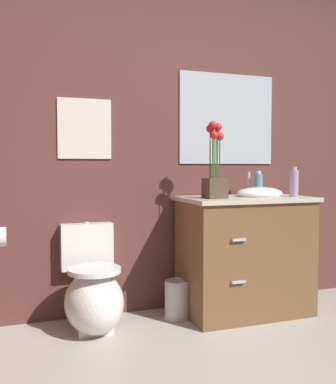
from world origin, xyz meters
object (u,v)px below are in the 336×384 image
object	(u,v)px
toilet	(93,294)
wall_mirror	(227,119)
vanity_cabinet	(245,253)
flower_vase	(215,172)
soap_bottle	(258,184)
lotion_bottle	(294,183)
wall_poster	(85,129)
trash_bin	(177,299)

from	to	relation	value
toilet	wall_mirror	distance (m)	1.66
vanity_cabinet	flower_vase	world-z (taller)	flower_vase
soap_bottle	wall_mirror	size ratio (longest dim) A/B	0.23
lotion_bottle	vanity_cabinet	bearing A→B (deg)	162.30
flower_vase	wall_poster	xyz separation A→B (m)	(-0.84, 0.36, 0.30)
toilet	flower_vase	world-z (taller)	flower_vase
lotion_bottle	flower_vase	bearing A→B (deg)	175.91
lotion_bottle	trash_bin	distance (m)	1.19
trash_bin	wall_poster	distance (m)	1.37
vanity_cabinet	lotion_bottle	xyz separation A→B (m)	(0.34, -0.11, 0.52)
toilet	soap_bottle	distance (m)	1.46
soap_bottle	wall_mirror	distance (m)	0.57
flower_vase	soap_bottle	xyz separation A→B (m)	(0.44, 0.15, -0.10)
trash_bin	soap_bottle	bearing A→B (deg)	2.89
lotion_bottle	wall_mirror	world-z (taller)	wall_mirror
vanity_cabinet	soap_bottle	distance (m)	0.53
wall_mirror	toilet	bearing A→B (deg)	-166.48
vanity_cabinet	wall_mirror	bearing A→B (deg)	90.53
flower_vase	soap_bottle	bearing A→B (deg)	19.11
toilet	trash_bin	distance (m)	0.61
toilet	flower_vase	xyz separation A→B (m)	(0.84, -0.09, 0.80)
wall_mirror	soap_bottle	bearing A→B (deg)	-51.52
flower_vase	wall_mirror	size ratio (longest dim) A/B	0.66
soap_bottle	lotion_bottle	world-z (taller)	lotion_bottle
soap_bottle	wall_mirror	bearing A→B (deg)	128.48
wall_poster	vanity_cabinet	bearing A→B (deg)	-14.77
lotion_bottle	trash_bin	bearing A→B (deg)	169.15
toilet	lotion_bottle	world-z (taller)	lotion_bottle
lotion_bottle	wall_mirror	bearing A→B (deg)	130.43
toilet	wall_mirror	xyz separation A→B (m)	(1.11, 0.27, 1.21)
flower_vase	lotion_bottle	world-z (taller)	flower_vase
lotion_bottle	trash_bin	size ratio (longest dim) A/B	0.80
lotion_bottle	wall_mirror	size ratio (longest dim) A/B	0.27
vanity_cabinet	trash_bin	bearing A→B (deg)	173.92
trash_bin	wall_mirror	distance (m)	1.43
vanity_cabinet	lotion_bottle	distance (m)	0.63
wall_mirror	lotion_bottle	bearing A→B (deg)	-49.57
wall_poster	wall_mirror	xyz separation A→B (m)	(1.11, 0.00, 0.11)
flower_vase	trash_bin	size ratio (longest dim) A/B	1.95
vanity_cabinet	lotion_bottle	world-z (taller)	lotion_bottle
toilet	vanity_cabinet	size ratio (longest dim) A/B	0.66
wall_poster	wall_mirror	distance (m)	1.12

